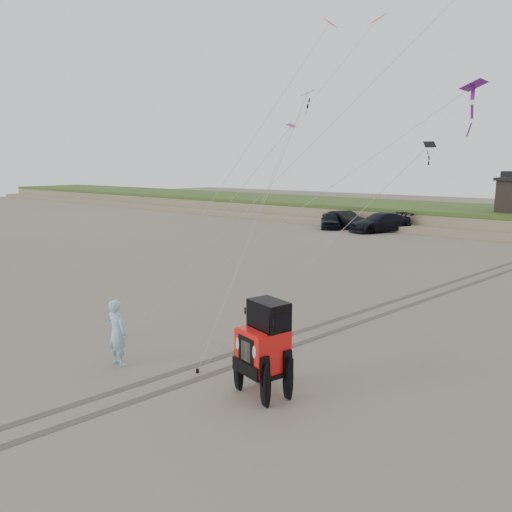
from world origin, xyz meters
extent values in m
plane|color=#6B6054|center=(0.00, 0.00, 0.00)|extent=(160.00, 160.00, 0.00)
cube|color=#7A6B54|center=(0.00, 31.50, 0.25)|extent=(160.00, 3.50, 0.50)
imported|color=black|center=(-13.09, 28.75, 0.72)|extent=(3.69, 4.45, 1.43)
imported|color=black|center=(-12.17, 29.68, 0.76)|extent=(4.88, 3.08, 1.52)
imported|color=black|center=(-8.55, 29.26, 0.80)|extent=(4.53, 5.95, 1.61)
imported|color=#89C1D3|center=(-1.34, -1.86, 0.96)|extent=(0.73, 0.50, 1.92)
cube|color=#DE620B|center=(0.08, 10.41, 11.55)|extent=(0.66, 0.51, 0.39)
cube|color=#C51879|center=(-2.31, 7.74, 7.24)|extent=(0.42, 0.57, 0.22)
cube|color=black|center=(4.21, 6.17, 6.26)|extent=(0.38, 0.41, 0.20)
cube|color=#691A91|center=(4.69, 8.56, 8.27)|extent=(0.70, 1.12, 0.30)
cube|color=black|center=(0.21, 5.19, 8.07)|extent=(0.52, 0.44, 0.17)
cube|color=red|center=(-0.22, 7.22, 10.80)|extent=(0.36, 0.59, 0.33)
cylinder|color=black|center=(-3.31, -0.33, 0.06)|extent=(0.08, 0.08, 0.12)
cylinder|color=black|center=(0.82, -0.82, 0.06)|extent=(0.08, 0.08, 0.12)
cube|color=#4C443D|center=(1.60, 8.00, 0.00)|extent=(4.42, 29.74, 0.01)
cube|color=#4C443D|center=(2.40, 8.00, 0.00)|extent=(4.42, 29.74, 0.01)
camera|label=1|loc=(10.31, -9.67, 5.64)|focal=35.00mm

